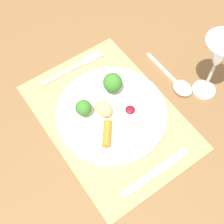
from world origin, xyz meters
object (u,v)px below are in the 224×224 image
fork (77,66)px  spoon (179,85)px  knife (151,176)px  wine_glass_near (219,56)px  dinner_plate (112,112)px

fork → spoon: spoon is taller
fork → knife: bearing=-4.9°
spoon → wine_glass_near: size_ratio=0.93×
wine_glass_near → spoon: bearing=-136.9°
fork → wine_glass_near: (0.27, 0.24, 0.14)m
dinner_plate → fork: (-0.19, 0.01, -0.01)m
dinner_plate → fork: bearing=177.3°
knife → wine_glass_near: wine_glass_near is taller
spoon → wine_glass_near: bearing=40.9°
dinner_plate → wine_glass_near: bearing=72.2°
fork → wine_glass_near: 0.38m
fork → dinner_plate: bearing=-3.2°
dinner_plate → spoon: 0.21m
dinner_plate → wine_glass_near: (0.08, 0.25, 0.12)m
fork → spoon: (0.22, 0.20, 0.00)m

